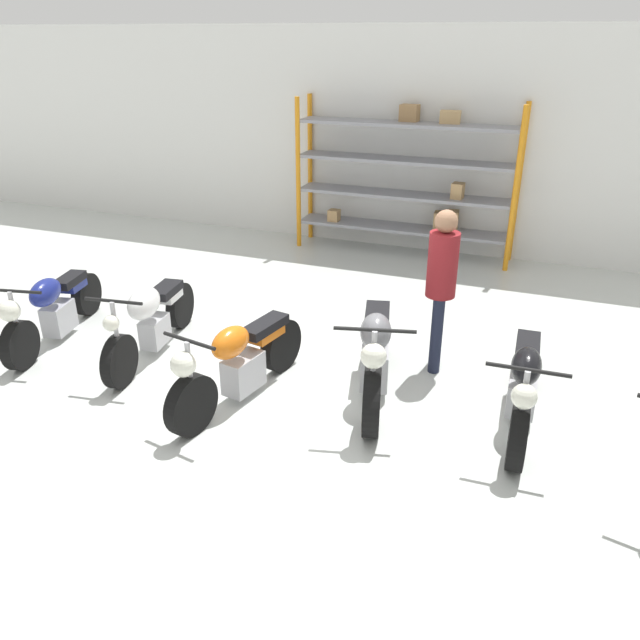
% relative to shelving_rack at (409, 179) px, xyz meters
% --- Properties ---
extents(ground_plane, '(30.00, 30.00, 0.00)m').
position_rel_shelving_rack_xyz_m(ground_plane, '(0.17, -4.94, -1.27)').
color(ground_plane, silver).
extents(back_wall, '(30.00, 0.08, 3.60)m').
position_rel_shelving_rack_xyz_m(back_wall, '(0.17, 0.35, 0.53)').
color(back_wall, white).
rests_on(back_wall, ground_plane).
extents(shelving_rack, '(3.65, 0.63, 2.52)m').
position_rel_shelving_rack_xyz_m(shelving_rack, '(0.00, 0.00, 0.00)').
color(shelving_rack, orange).
rests_on(shelving_rack, ground_plane).
extents(motorcycle_blue, '(0.77, 2.06, 0.93)m').
position_rel_shelving_rack_xyz_m(motorcycle_blue, '(-3.19, -4.81, -0.85)').
color(motorcycle_blue, black).
rests_on(motorcycle_blue, ground_plane).
extents(motorcycle_white, '(0.64, 2.11, 0.98)m').
position_rel_shelving_rack_xyz_m(motorcycle_white, '(-1.86, -4.70, -0.82)').
color(motorcycle_white, black).
rests_on(motorcycle_white, ground_plane).
extents(motorcycle_orange, '(0.69, 2.04, 0.97)m').
position_rel_shelving_rack_xyz_m(motorcycle_orange, '(-0.45, -5.24, -0.84)').
color(motorcycle_orange, black).
rests_on(motorcycle_orange, ground_plane).
extents(motorcycle_grey, '(0.86, 2.07, 1.07)m').
position_rel_shelving_rack_xyz_m(motorcycle_grey, '(0.82, -4.65, -0.81)').
color(motorcycle_grey, black).
rests_on(motorcycle_grey, ground_plane).
extents(motorcycle_black, '(0.68, 2.06, 0.95)m').
position_rel_shelving_rack_xyz_m(motorcycle_black, '(2.28, -4.65, -0.85)').
color(motorcycle_black, black).
rests_on(motorcycle_black, ground_plane).
extents(person_browsing, '(0.37, 0.37, 1.82)m').
position_rel_shelving_rack_xyz_m(person_browsing, '(1.30, -3.87, -0.19)').
color(person_browsing, '#1E2338').
rests_on(person_browsing, ground_plane).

